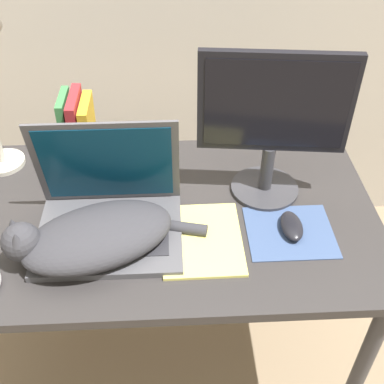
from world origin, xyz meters
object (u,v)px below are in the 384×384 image
at_px(laptop, 109,213).
at_px(book_row, 79,132).
at_px(cat, 92,237).
at_px(computer_mouse, 292,226).
at_px(external_monitor, 273,121).
at_px(notepad, 202,239).

bearing_deg(laptop, book_row, 109.80).
xyz_separation_m(cat, computer_mouse, (0.51, 0.05, -0.04)).
distance_m(laptop, external_monitor, 0.48).
bearing_deg(notepad, book_row, 134.49).
xyz_separation_m(external_monitor, notepad, (-0.19, -0.19, -0.23)).
bearing_deg(book_row, computer_mouse, -29.47).
bearing_deg(external_monitor, laptop, -162.54).
bearing_deg(notepad, cat, -174.44).
height_order(laptop, cat, laptop).
xyz_separation_m(computer_mouse, notepad, (-0.24, -0.02, -0.01)).
relative_size(book_row, notepad, 0.90).
xyz_separation_m(laptop, external_monitor, (0.43, 0.14, 0.18)).
bearing_deg(external_monitor, book_row, 163.52).
distance_m(computer_mouse, book_row, 0.67).
relative_size(cat, book_row, 2.13).
bearing_deg(cat, computer_mouse, 5.50).
bearing_deg(laptop, computer_mouse, -3.98).
xyz_separation_m(laptop, book_row, (-0.11, 0.29, 0.06)).
height_order(cat, external_monitor, external_monitor).
height_order(cat, book_row, book_row).
relative_size(cat, external_monitor, 1.17).
bearing_deg(computer_mouse, cat, -174.50).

